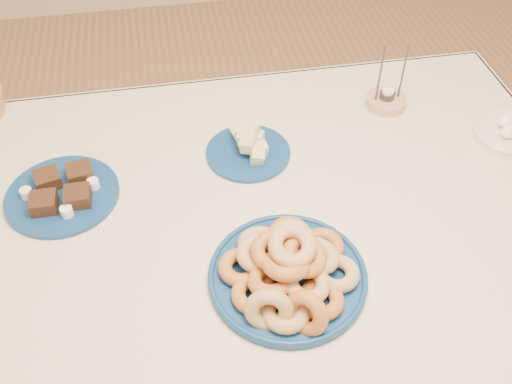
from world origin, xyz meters
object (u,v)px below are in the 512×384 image
(melon_plate, at_px, (249,147))
(candle_holder, at_px, (386,100))
(dining_table, at_px, (253,234))
(brownie_plate, at_px, (62,193))
(donut_platter, at_px, (288,271))
(egg_bowl, at_px, (509,133))

(melon_plate, bearing_deg, candle_holder, 17.50)
(dining_table, distance_m, candle_holder, 0.58)
(brownie_plate, relative_size, candle_holder, 1.70)
(melon_plate, bearing_deg, brownie_plate, -171.04)
(donut_platter, bearing_deg, brownie_plate, 144.54)
(egg_bowl, bearing_deg, donut_platter, -152.99)
(candle_holder, bearing_deg, egg_bowl, -36.12)
(egg_bowl, bearing_deg, dining_table, -170.61)
(dining_table, relative_size, donut_platter, 3.74)
(donut_platter, distance_m, melon_plate, 0.43)
(egg_bowl, bearing_deg, candle_holder, 143.88)
(brownie_plate, bearing_deg, donut_platter, -35.46)
(brownie_plate, distance_m, candle_holder, 0.94)
(donut_platter, bearing_deg, dining_table, 98.59)
(dining_table, distance_m, egg_bowl, 0.76)
(brownie_plate, distance_m, egg_bowl, 1.20)
(brownie_plate, relative_size, egg_bowl, 1.35)
(melon_plate, relative_size, brownie_plate, 0.87)
(melon_plate, xyz_separation_m, brownie_plate, (-0.48, -0.08, -0.01))
(donut_platter, bearing_deg, egg_bowl, 27.01)
(brownie_plate, bearing_deg, candle_holder, 13.08)
(donut_platter, xyz_separation_m, egg_bowl, (0.70, 0.36, -0.02))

